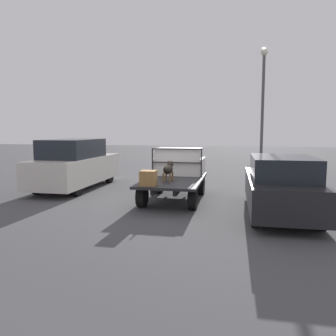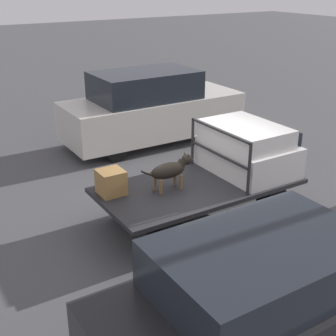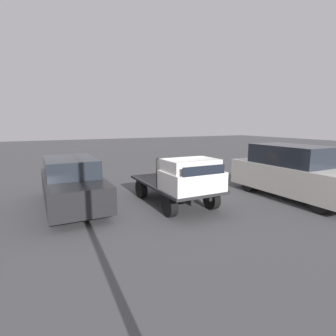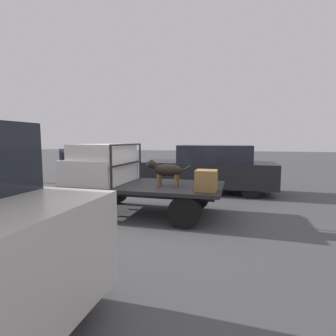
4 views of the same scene
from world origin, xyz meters
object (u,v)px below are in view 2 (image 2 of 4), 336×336
(dog, at_px, (171,169))
(flatbed_truck, at_px, (198,193))
(parked_pickup_far, at_px, (151,108))
(parked_sedan, at_px, (269,297))
(cargo_crate, at_px, (111,182))

(dog, bearing_deg, flatbed_truck, 9.94)
(parked_pickup_far, bearing_deg, dog, -112.43)
(flatbed_truck, height_order, dog, dog)
(flatbed_truck, distance_m, dog, 0.81)
(dog, relative_size, parked_sedan, 0.24)
(dog, height_order, parked_sedan, parked_sedan)
(dog, distance_m, parked_sedan, 3.45)
(dog, distance_m, cargo_crate, 1.11)
(dog, relative_size, parked_pickup_far, 0.22)
(parked_sedan, xyz_separation_m, parked_pickup_far, (2.78, 7.64, 0.15))
(dog, height_order, parked_pickup_far, parked_pickup_far)
(flatbed_truck, bearing_deg, parked_sedan, -111.47)
(cargo_crate, bearing_deg, parked_pickup_far, 51.73)
(dog, height_order, cargo_crate, dog)
(parked_sedan, bearing_deg, flatbed_truck, 62.16)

